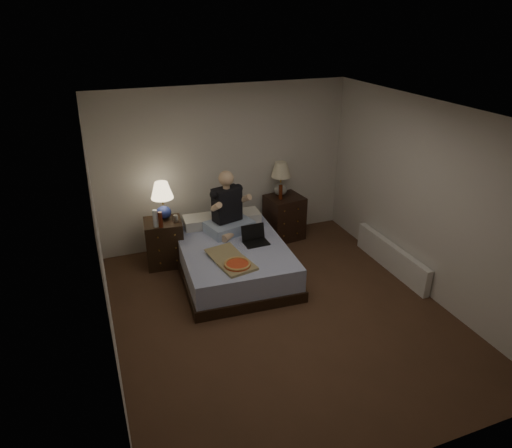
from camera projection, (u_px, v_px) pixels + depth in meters
name	position (u px, v px, depth m)	size (l,w,h in m)	color
floor	(281.00, 313.00, 5.73)	(4.00, 4.50, 0.00)	#533523
ceiling	(287.00, 113.00, 4.67)	(4.00, 4.50, 0.00)	white
wall_back	(225.00, 166.00, 7.10)	(4.00, 2.50, 0.00)	silver
wall_front	(410.00, 347.00, 3.30)	(4.00, 2.50, 0.00)	silver
wall_left	(101.00, 254.00, 4.56)	(4.50, 2.50, 0.00)	silver
wall_right	(426.00, 200.00, 5.84)	(4.50, 2.50, 0.00)	silver
bed	(233.00, 260.00, 6.49)	(1.43, 1.91, 0.48)	#586BB0
nightstand_left	(164.00, 243.00, 6.73)	(0.53, 0.48, 0.69)	black
nightstand_right	(284.00, 217.00, 7.52)	(0.56, 0.50, 0.72)	black
lamp_left	(163.00, 201.00, 6.56)	(0.32, 0.32, 0.56)	navy
lamp_right	(281.00, 179.00, 7.32)	(0.32, 0.32, 0.56)	gray
water_bottle	(155.00, 218.00, 6.37)	(0.07, 0.07, 0.25)	white
soda_can	(176.00, 218.00, 6.55)	(0.07, 0.07, 0.10)	#A09F9B
beer_bottle_left	(160.00, 220.00, 6.36)	(0.06, 0.06, 0.23)	#541B0C
beer_bottle_right	(281.00, 192.00, 7.24)	(0.06, 0.06, 0.23)	#58200C
person	(229.00, 203.00, 6.58)	(0.66, 0.52, 0.93)	black
laptop	(256.00, 236.00, 6.37)	(0.34, 0.28, 0.24)	black
pizza_box	(237.00, 265.00, 5.81)	(0.40, 0.76, 0.08)	tan
radiator	(391.00, 257.00, 6.63)	(0.10, 1.60, 0.40)	white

